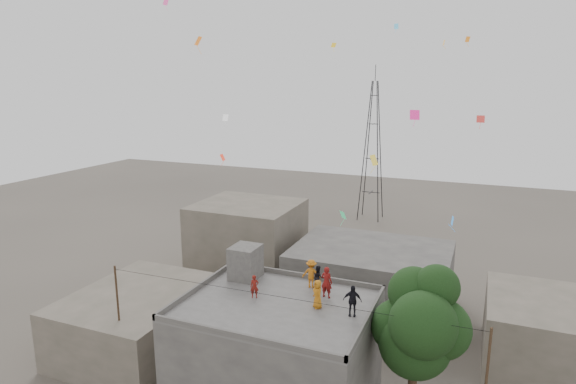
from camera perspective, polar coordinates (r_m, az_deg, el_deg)
name	(u,v)px	position (r m, az deg, el deg)	size (l,w,h in m)	color
main_building	(277,356)	(27.81, -1.31, -18.83)	(10.00, 8.00, 6.10)	#484543
parapet	(277,302)	(26.28, -1.35, -12.87)	(10.00, 8.00, 0.30)	#484543
stair_head_box	(245,262)	(29.38, -5.06, -8.28)	(1.60, 1.80, 2.00)	#484543
neighbor_west	(140,320)	(35.05, -17.13, -14.33)	(8.00, 10.00, 4.00)	#585346
neighbor_north	(371,278)	(39.47, 9.78, -10.00)	(12.00, 9.00, 5.00)	#484543
neighbor_northwest	(248,240)	(44.75, -4.80, -5.73)	(9.00, 8.00, 7.00)	#585346
neighbor_east	(544,334)	(35.48, 28.08, -14.62)	(7.00, 8.00, 4.40)	#585346
tree	(420,325)	(25.15, 15.35, -14.96)	(4.90, 4.60, 9.10)	black
utility_line	(276,357)	(26.25, -1.43, -18.92)	(20.12, 0.62, 7.40)	black
transmission_tower	(372,151)	(63.73, 9.98, 4.78)	(2.97, 2.97, 20.01)	black
person_red_adult	(327,282)	(26.86, 4.59, -10.59)	(0.65, 0.42, 1.78)	maroon
person_orange_child	(318,294)	(25.72, 3.53, -11.98)	(0.75, 0.48, 1.52)	#C06F16
person_dark_child	(318,277)	(28.09, 3.60, -10.00)	(0.65, 0.50, 1.33)	black
person_dark_adult	(352,301)	(25.06, 7.63, -12.65)	(0.95, 0.39, 1.62)	black
person_orange_adult	(311,274)	(28.06, 2.78, -9.64)	(1.08, 0.62, 1.67)	#C26916
person_red_child	(254,287)	(26.89, -3.99, -11.12)	(0.47, 0.31, 1.29)	maroon
kites	(337,106)	(30.03, 5.81, 10.06)	(20.31, 17.78, 12.80)	#FD331A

